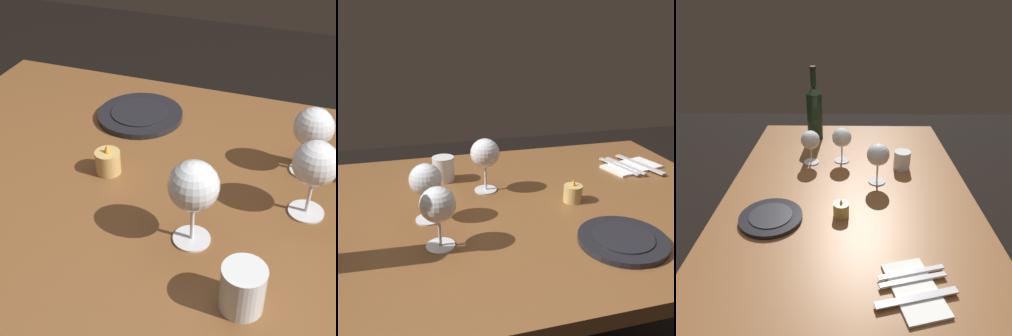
{
  "view_description": "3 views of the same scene",
  "coord_description": "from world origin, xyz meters",
  "views": [
    {
      "loc": [
        -0.22,
        0.72,
        1.35
      ],
      "look_at": [
        0.01,
        0.06,
        0.85
      ],
      "focal_mm": 53.71,
      "sensor_mm": 36.0,
      "label": 1
    },
    {
      "loc": [
        -0.25,
        -0.9,
        1.21
      ],
      "look_at": [
        -0.01,
        0.02,
        0.84
      ],
      "focal_mm": 40.4,
      "sensor_mm": 36.0,
      "label": 2
    },
    {
      "loc": [
        1.04,
        -0.0,
        1.39
      ],
      "look_at": [
        -0.03,
        -0.02,
        0.81
      ],
      "focal_mm": 34.92,
      "sensor_mm": 36.0,
      "label": 3
    }
  ],
  "objects": [
    {
      "name": "wine_glass_right",
      "position": [
        -0.21,
        -0.16,
        0.84
      ],
      "size": [
        0.08,
        0.08,
        0.15
      ],
      "color": "white",
      "rests_on": "dining_table"
    },
    {
      "name": "votive_candle",
      "position": [
        0.17,
        -0.02,
        0.76
      ],
      "size": [
        0.05,
        0.05,
        0.07
      ],
      "color": "#DBB266",
      "rests_on": "dining_table"
    },
    {
      "name": "folded_napkin",
      "position": [
        0.48,
        0.17,
        0.74
      ],
      "size": [
        0.21,
        0.15,
        0.01
      ],
      "color": "white",
      "rests_on": "dining_table"
    },
    {
      "name": "wine_glass_left",
      "position": [
        -0.23,
        -0.03,
        0.85
      ],
      "size": [
        0.08,
        0.08,
        0.15
      ],
      "color": "white",
      "rests_on": "dining_table"
    },
    {
      "name": "fork_inner",
      "position": [
        0.45,
        0.17,
        0.75
      ],
      "size": [
        0.06,
        0.18,
        0.0
      ],
      "color": "silver",
      "rests_on": "folded_napkin"
    },
    {
      "name": "table_knife",
      "position": [
        0.51,
        0.17,
        0.75
      ],
      "size": [
        0.07,
        0.21,
        0.0
      ],
      "color": "silver",
      "rests_on": "folded_napkin"
    },
    {
      "name": "dining_table",
      "position": [
        0.0,
        0.0,
        0.65
      ],
      "size": [
        1.3,
        0.9,
        0.74
      ],
      "color": "brown",
      "rests_on": "ground"
    },
    {
      "name": "wine_glass_centre",
      "position": [
        -0.05,
        0.11,
        0.85
      ],
      "size": [
        0.09,
        0.09,
        0.16
      ],
      "color": "white",
      "rests_on": "dining_table"
    },
    {
      "name": "dinner_plate",
      "position": [
        0.19,
        -0.25,
        0.75
      ],
      "size": [
        0.2,
        0.2,
        0.02
      ],
      "color": "black",
      "rests_on": "dining_table"
    },
    {
      "name": "water_tumbler",
      "position": [
        -0.16,
        0.22,
        0.77
      ],
      "size": [
        0.07,
        0.07,
        0.08
      ],
      "color": "white",
      "rests_on": "dining_table"
    },
    {
      "name": "fork_outer",
      "position": [
        0.43,
        0.17,
        0.75
      ],
      "size": [
        0.06,
        0.18,
        0.0
      ],
      "color": "silver",
      "rests_on": "folded_napkin"
    }
  ]
}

